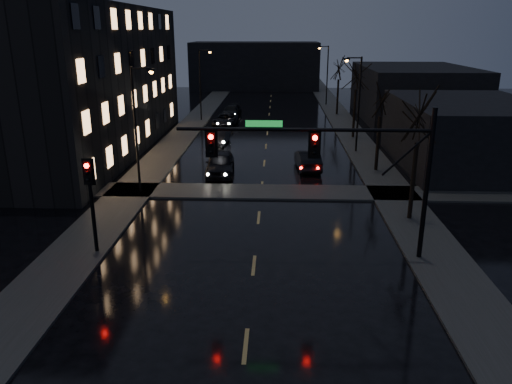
# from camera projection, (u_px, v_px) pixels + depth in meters

# --- Properties ---
(sidewalk_left) EXTENTS (3.00, 140.00, 0.12)m
(sidewalk_left) POSITION_uv_depth(u_px,v_px,m) (179.00, 138.00, 48.40)
(sidewalk_left) COLOR #2D2D2B
(sidewalk_left) RESTS_ON ground
(sidewalk_right) EXTENTS (3.00, 140.00, 0.12)m
(sidewalk_right) POSITION_uv_depth(u_px,v_px,m) (355.00, 140.00, 47.72)
(sidewalk_right) COLOR #2D2D2B
(sidewalk_right) RESTS_ON ground
(sidewalk_cross) EXTENTS (40.00, 3.00, 0.12)m
(sidewalk_cross) POSITION_uv_depth(u_px,v_px,m) (261.00, 192.00, 32.39)
(sidewalk_cross) COLOR #2D2D2B
(sidewalk_cross) RESTS_ON ground
(apartment_block) EXTENTS (12.00, 30.00, 12.00)m
(apartment_block) POSITION_uv_depth(u_px,v_px,m) (71.00, 80.00, 42.12)
(apartment_block) COLOR black
(apartment_block) RESTS_ON ground
(commercial_right_near) EXTENTS (10.00, 14.00, 5.00)m
(commercial_right_near) POSITION_uv_depth(u_px,v_px,m) (467.00, 134.00, 38.14)
(commercial_right_near) COLOR black
(commercial_right_near) RESTS_ON ground
(commercial_right_far) EXTENTS (12.00, 18.00, 6.00)m
(commercial_right_far) POSITION_uv_depth(u_px,v_px,m) (413.00, 93.00, 58.82)
(commercial_right_far) COLOR black
(commercial_right_far) RESTS_ON ground
(far_block) EXTENTS (22.00, 10.00, 8.00)m
(far_block) POSITION_uv_depth(u_px,v_px,m) (255.00, 66.00, 87.79)
(far_block) COLOR black
(far_block) RESTS_ON ground
(signal_mast) EXTENTS (11.11, 0.41, 7.00)m
(signal_mast) POSITION_uv_depth(u_px,v_px,m) (343.00, 156.00, 21.72)
(signal_mast) COLOR black
(signal_mast) RESTS_ON ground
(signal_pole_left) EXTENTS (0.35, 0.41, 4.53)m
(signal_pole_left) POSITION_uv_depth(u_px,v_px,m) (91.00, 193.00, 22.74)
(signal_pole_left) COLOR black
(signal_pole_left) RESTS_ON ground
(tree_near) EXTENTS (3.52, 3.52, 8.08)m
(tree_near) POSITION_uv_depth(u_px,v_px,m) (420.00, 108.00, 25.87)
(tree_near) COLOR black
(tree_near) RESTS_ON ground
(tree_mid_a) EXTENTS (3.30, 3.30, 7.58)m
(tree_mid_a) POSITION_uv_depth(u_px,v_px,m) (382.00, 92.00, 35.49)
(tree_mid_a) COLOR black
(tree_mid_a) RESTS_ON ground
(tree_mid_b) EXTENTS (3.74, 3.74, 8.59)m
(tree_mid_b) POSITION_uv_depth(u_px,v_px,m) (357.00, 69.00, 46.64)
(tree_mid_b) COLOR black
(tree_mid_b) RESTS_ON ground
(tree_far) EXTENTS (3.43, 3.43, 7.88)m
(tree_far) POSITION_uv_depth(u_px,v_px,m) (339.00, 65.00, 60.10)
(tree_far) COLOR black
(tree_far) RESTS_ON ground
(streetlight_l_near) EXTENTS (1.53, 0.28, 8.00)m
(streetlight_l_near) POSITION_uv_depth(u_px,v_px,m) (139.00, 120.00, 30.75)
(streetlight_l_near) COLOR black
(streetlight_l_near) RESTS_ON ground
(streetlight_l_far) EXTENTS (1.53, 0.28, 8.00)m
(streetlight_l_far) POSITION_uv_depth(u_px,v_px,m) (202.00, 79.00, 56.39)
(streetlight_l_far) COLOR black
(streetlight_l_far) RESTS_ON ground
(streetlight_r_mid) EXTENTS (1.53, 0.28, 8.00)m
(streetlight_r_mid) POSITION_uv_depth(u_px,v_px,m) (357.00, 97.00, 41.54)
(streetlight_r_mid) COLOR black
(streetlight_r_mid) RESTS_ON ground
(streetlight_r_far) EXTENTS (1.53, 0.28, 8.00)m
(streetlight_r_far) POSITION_uv_depth(u_px,v_px,m) (326.00, 70.00, 68.13)
(streetlight_r_far) COLOR black
(streetlight_r_far) RESTS_ON ground
(oncoming_car_a) EXTENTS (2.23, 5.01, 1.68)m
(oncoming_car_a) POSITION_uv_depth(u_px,v_px,m) (220.00, 163.00, 36.21)
(oncoming_car_a) COLOR black
(oncoming_car_a) RESTS_ON ground
(oncoming_car_b) EXTENTS (1.76, 4.22, 1.36)m
(oncoming_car_b) POSITION_uv_depth(u_px,v_px,m) (219.00, 137.00, 45.98)
(oncoming_car_b) COLOR black
(oncoming_car_b) RESTS_ON ground
(oncoming_car_c) EXTENTS (2.76, 5.08, 1.35)m
(oncoming_car_c) POSITION_uv_depth(u_px,v_px,m) (225.00, 120.00, 54.56)
(oncoming_car_c) COLOR black
(oncoming_car_c) RESTS_ON ground
(oncoming_car_d) EXTENTS (2.45, 4.88, 1.36)m
(oncoming_car_d) POSITION_uv_depth(u_px,v_px,m) (231.00, 111.00, 60.34)
(oncoming_car_d) COLOR black
(oncoming_car_d) RESTS_ON ground
(lead_car) EXTENTS (1.95, 4.59, 1.47)m
(lead_car) POSITION_uv_depth(u_px,v_px,m) (308.00, 160.00, 37.59)
(lead_car) COLOR black
(lead_car) RESTS_ON ground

